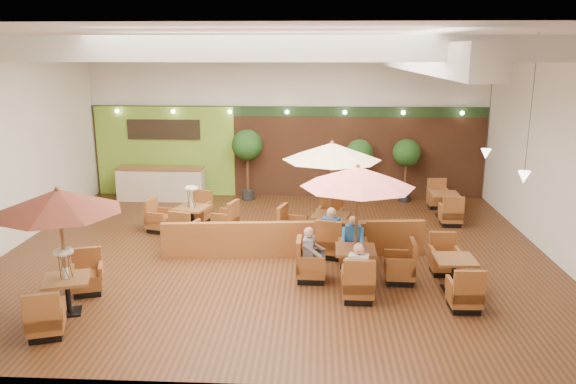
# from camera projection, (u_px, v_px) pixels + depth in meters

# --- Properties ---
(room) EXTENTS (14.04, 14.00, 5.52)m
(room) POSITION_uv_depth(u_px,v_px,m) (287.00, 108.00, 14.95)
(room) COLOR #381E0F
(room) RESTS_ON ground
(service_counter) EXTENTS (3.00, 0.75, 1.18)m
(service_counter) POSITION_uv_depth(u_px,v_px,m) (161.00, 184.00, 19.69)
(service_counter) COLOR beige
(service_counter) RESTS_ON ground
(booth_divider) EXTENTS (6.66, 0.77, 0.92)m
(booth_divider) POSITION_uv_depth(u_px,v_px,m) (294.00, 239.00, 14.26)
(booth_divider) COLOR brown
(booth_divider) RESTS_ON ground
(table_0) EXTENTS (2.42, 2.70, 2.62)m
(table_0) POSITION_uv_depth(u_px,v_px,m) (60.00, 219.00, 10.78)
(table_0) COLOR brown
(table_0) RESTS_ON ground
(table_1) EXTENTS (2.67, 2.67, 2.73)m
(table_1) POSITION_uv_depth(u_px,v_px,m) (357.00, 203.00, 12.36)
(table_1) COLOR brown
(table_1) RESTS_ON ground
(table_2) EXTENTS (2.77, 2.91, 2.83)m
(table_2) POSITION_uv_depth(u_px,v_px,m) (329.00, 171.00, 14.85)
(table_2) COLOR brown
(table_2) RESTS_ON ground
(table_3) EXTENTS (2.70, 2.70, 1.54)m
(table_3) POSITION_uv_depth(u_px,v_px,m) (192.00, 218.00, 16.19)
(table_3) COLOR brown
(table_3) RESTS_ON ground
(table_4) EXTENTS (0.87, 2.54, 0.95)m
(table_4) POSITION_uv_depth(u_px,v_px,m) (454.00, 275.00, 12.24)
(table_4) COLOR brown
(table_4) RESTS_ON ground
(table_5) EXTENTS (0.88, 2.57, 0.96)m
(table_5) POSITION_uv_depth(u_px,v_px,m) (444.00, 205.00, 17.77)
(table_5) COLOR brown
(table_5) RESTS_ON ground
(topiary_0) EXTENTS (1.07, 1.07, 2.48)m
(topiary_0) POSITION_uv_depth(u_px,v_px,m) (247.00, 148.00, 19.42)
(topiary_0) COLOR black
(topiary_0) RESTS_ON ground
(topiary_1) EXTENTS (0.94, 0.94, 2.17)m
(topiary_1) POSITION_uv_depth(u_px,v_px,m) (359.00, 155.00, 19.29)
(topiary_1) COLOR black
(topiary_1) RESTS_ON ground
(topiary_2) EXTENTS (0.95, 0.95, 2.21)m
(topiary_2) POSITION_uv_depth(u_px,v_px,m) (407.00, 155.00, 19.20)
(topiary_2) COLOR black
(topiary_2) RESTS_ON ground
(diner_0) EXTENTS (0.44, 0.38, 0.83)m
(diner_0) POSITION_uv_depth(u_px,v_px,m) (359.00, 266.00, 11.65)
(diner_0) COLOR white
(diner_0) RESTS_ON ground
(diner_1) EXTENTS (0.40, 0.33, 0.78)m
(diner_1) POSITION_uv_depth(u_px,v_px,m) (353.00, 236.00, 13.59)
(diner_1) COLOR #296CB1
(diner_1) RESTS_ON ground
(diner_2) EXTENTS (0.34, 0.41, 0.82)m
(diner_2) POSITION_uv_depth(u_px,v_px,m) (311.00, 249.00, 12.67)
(diner_2) COLOR slate
(diner_2) RESTS_ON ground
(diner_3) EXTENTS (0.47, 0.42, 0.86)m
(diner_3) POSITION_uv_depth(u_px,v_px,m) (332.00, 228.00, 14.15)
(diner_3) COLOR #296CB1
(diner_3) RESTS_ON ground
(diner_4) EXTENTS (0.45, 0.42, 0.80)m
(diner_4) POSITION_uv_depth(u_px,v_px,m) (332.00, 228.00, 14.15)
(diner_4) COLOR white
(diner_4) RESTS_ON ground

